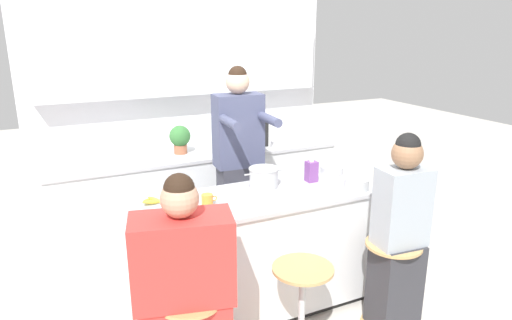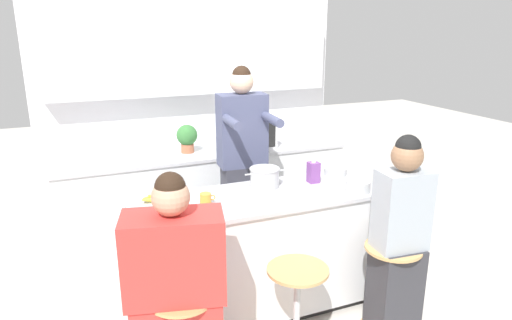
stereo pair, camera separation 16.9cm
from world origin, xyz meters
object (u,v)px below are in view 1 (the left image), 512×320
(bar_stool_center, at_px, (302,308))
(person_cooking, at_px, (239,172))
(person_seated_near, at_px, (399,241))
(potted_plant, at_px, (180,138))
(person_wrapped_blanket, at_px, (185,301))
(microwave, at_px, (239,133))
(cooking_pot, at_px, (264,177))
(kitchen_island, at_px, (260,253))
(fruit_bowl, at_px, (332,170))
(banana_bunch, at_px, (151,201))
(juice_carton, at_px, (311,171))
(coffee_cup_near, at_px, (207,200))
(bar_stool_rightmost, at_px, (390,280))

(bar_stool_center, bearing_deg, person_cooking, 84.57)
(person_seated_near, distance_m, potted_plant, 2.29)
(bar_stool_center, relative_size, person_wrapped_blanket, 0.48)
(person_seated_near, xyz_separation_m, microwave, (-0.32, 2.02, 0.38))
(cooking_pot, height_order, potted_plant, potted_plant)
(kitchen_island, xyz_separation_m, person_wrapped_blanket, (-0.77, -0.62, 0.18))
(person_cooking, relative_size, fruit_bowl, 9.63)
(microwave, bearing_deg, banana_bunch, -134.40)
(kitchen_island, xyz_separation_m, person_cooking, (0.12, 0.67, 0.43))
(cooking_pot, relative_size, juice_carton, 1.77)
(person_cooking, distance_m, potted_plant, 0.84)
(person_cooking, relative_size, juice_carton, 10.13)
(person_cooking, distance_m, coffee_cup_near, 0.87)
(banana_bunch, bearing_deg, person_seated_near, -27.72)
(bar_stool_rightmost, height_order, person_cooking, person_cooking)
(person_wrapped_blanket, height_order, banana_bunch, person_wrapped_blanket)
(microwave, bearing_deg, fruit_bowl, -74.80)
(fruit_bowl, xyz_separation_m, microwave, (-0.32, 1.19, 0.10))
(bar_stool_center, xyz_separation_m, person_seated_near, (0.77, -0.01, 0.31))
(coffee_cup_near, xyz_separation_m, potted_plant, (0.24, 1.46, 0.09))
(juice_carton, bearing_deg, person_seated_near, -70.10)
(person_wrapped_blanket, relative_size, banana_bunch, 9.02)
(kitchen_island, distance_m, bar_stool_center, 0.63)
(juice_carton, relative_size, potted_plant, 0.64)
(fruit_bowl, relative_size, juice_carton, 1.05)
(person_wrapped_blanket, relative_size, cooking_pot, 4.41)
(person_seated_near, bearing_deg, kitchen_island, 145.75)
(bar_stool_center, xyz_separation_m, potted_plant, (-0.17, 2.05, 0.69))
(potted_plant, bearing_deg, person_wrapped_blanket, -106.24)
(juice_carton, bearing_deg, fruit_bowl, 20.66)
(bar_stool_center, distance_m, person_wrapped_blanket, 0.82)
(person_cooking, xyz_separation_m, person_wrapped_blanket, (-0.89, -1.29, -0.25))
(microwave, distance_m, potted_plant, 0.61)
(person_cooking, xyz_separation_m, person_seated_near, (0.65, -1.29, -0.22))
(bar_stool_rightmost, height_order, juice_carton, juice_carton)
(bar_stool_center, distance_m, coffee_cup_near, 0.94)
(cooking_pot, distance_m, banana_bunch, 0.86)
(kitchen_island, height_order, person_cooking, person_cooking)
(cooking_pot, height_order, banana_bunch, cooking_pot)
(person_seated_near, xyz_separation_m, cooking_pot, (-0.66, 0.78, 0.33))
(bar_stool_center, xyz_separation_m, coffee_cup_near, (-0.41, 0.59, 0.60))
(kitchen_island, height_order, potted_plant, potted_plant)
(kitchen_island, distance_m, person_seated_near, 1.01)
(bar_stool_center, bearing_deg, microwave, 77.60)
(bar_stool_rightmost, xyz_separation_m, banana_bunch, (-1.49, 0.78, 0.58))
(juice_carton, xyz_separation_m, potted_plant, (-0.67, 1.33, 0.05))
(fruit_bowl, height_order, microwave, microwave)
(kitchen_island, relative_size, fruit_bowl, 9.88)
(person_cooking, xyz_separation_m, microwave, (0.32, 0.73, 0.16))
(bar_stool_rightmost, xyz_separation_m, microwave, (-0.30, 2.00, 0.69))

